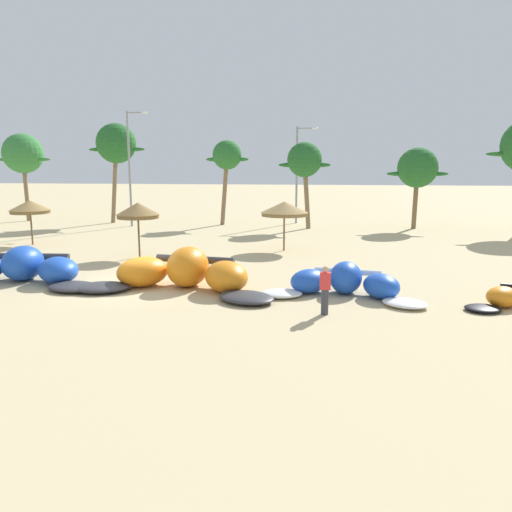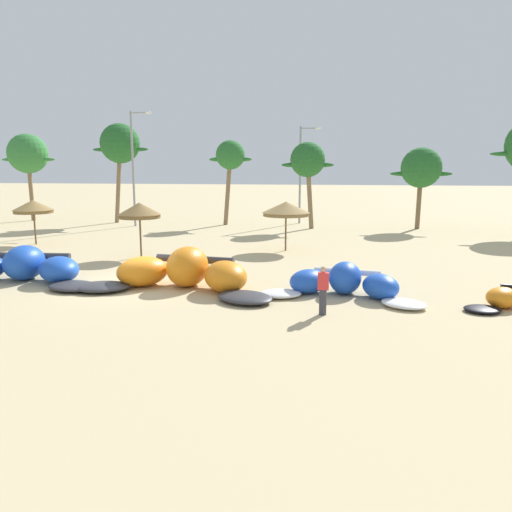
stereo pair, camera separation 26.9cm
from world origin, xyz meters
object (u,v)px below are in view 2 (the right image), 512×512
Objects in this scene: beach_umbrella_middle at (139,210)px; palm_left at (120,144)px; palm_leftmost at (28,154)px; palm_center_left at (308,161)px; lamppost_west_center at (302,169)px; kite_left at (19,268)px; kite_left_of_center at (183,273)px; lamppost_west at (134,163)px; person_near_kites at (323,290)px; beach_umbrella_near_van at (33,207)px; kite_center at (344,283)px; palm_center_right at (421,168)px; beach_umbrella_near_palms at (286,209)px; palm_left_of_gap at (230,157)px.

beach_umbrella_middle is 0.34× the size of palm_left.
palm_leftmost reaches higher than palm_center_left.
palm_center_left is 0.82× the size of lamppost_west_center.
kite_left is 0.98× the size of kite_left_of_center.
lamppost_west is at bearing -13.03° from palm_leftmost.
person_near_kites is at bearing -84.61° from palm_center_left.
lamppost_west reaches higher than kite_left.
beach_umbrella_near_van is 22.27m from person_near_kites.
beach_umbrella_middle is at bearing 67.28° from kite_left.
lamppost_west is (-16.96, 20.16, 4.72)m from kite_center.
palm_center_right is at bearing 26.72° from beach_umbrella_near_van.
lamppost_west_center reaches higher than palm_center_right.
palm_center_left is (3.39, 20.94, 4.70)m from kite_left_of_center.
beach_umbrella_near_van is 15.89m from beach_umbrella_near_palms.
lamppost_west is at bearing -174.75° from palm_center_right.
kite_left_of_center is 25.68m from palm_center_right.
palm_leftmost is 9.15m from palm_left.
palm_left is at bearing 130.55° from kite_center.
palm_left_of_gap is at bearing 98.05° from kite_left_of_center.
person_near_kites is 26.02m from palm_center_right.
palm_left_of_gap is 6.35m from lamppost_west_center.
palm_center_left is at bearing 87.78° from beach_umbrella_near_palms.
kite_left_of_center is 1.07× the size of palm_leftmost.
lamppost_west is at bearing -162.97° from palm_left_of_gap.
palm_leftmost is 1.23× the size of palm_center_right.
palm_center_right is (15.34, -0.20, -0.96)m from palm_left_of_gap.
palm_leftmost is at bearing 134.08° from kite_left_of_center.
palm_leftmost is 25.53m from palm_center_left.
palm_center_left is at bearing 80.79° from kite_left_of_center.
beach_umbrella_middle is 0.46× the size of palm_center_right.
palm_leftmost is (-9.13, 13.17, 3.63)m from beach_umbrella_near_van.
kite_left is at bearing -100.17° from palm_left_of_gap.
lamppost_west is at bearing 114.21° from beach_umbrella_middle.
palm_left_of_gap is 0.86× the size of lamppost_west_center.
palm_center_left reaches higher than kite_left.
palm_center_right is (8.77, 1.30, -0.58)m from palm_center_left.
person_near_kites is at bearing -83.82° from lamppost_west_center.
palm_center_left is (6.57, -1.50, -0.38)m from palm_left_of_gap.
kite_center is at bearing 75.50° from person_near_kites.
palm_left is 25.20m from palm_center_right.
palm_left is (-0.02, 12.85, 4.41)m from beach_umbrella_near_van.
palm_left is (-5.74, 22.49, 6.23)m from kite_left.
person_near_kites is at bearing -104.75° from palm_center_right.
palm_left reaches higher than beach_umbrella_middle.
lamppost_west is at bearing 99.76° from kite_left.
beach_umbrella_middle is at bearing -62.24° from palm_left.
palm_center_left reaches higher than palm_center_right.
beach_umbrella_middle is 13.69m from person_near_kites.
beach_umbrella_near_van is 21.84m from lamppost_west_center.
lamppost_west_center is (15.58, 15.14, 2.29)m from beach_umbrella_near_van.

